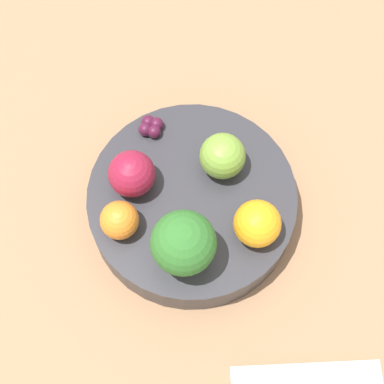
{
  "coord_description": "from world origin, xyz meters",
  "views": [
    {
      "loc": [
        -0.22,
        0.12,
        0.66
      ],
      "look_at": [
        0.0,
        0.0,
        0.07
      ],
      "focal_mm": 60.0,
      "sensor_mm": 36.0,
      "label": 1
    }
  ],
  "objects_px": {
    "bowl": "(192,204)",
    "orange_back": "(119,220)",
    "orange_front": "(257,224)",
    "apple_red": "(222,156)",
    "broccoli": "(183,243)",
    "grape_cluster": "(151,126)",
    "apple_green": "(132,174)"
  },
  "relations": [
    {
      "from": "bowl",
      "to": "apple_red",
      "type": "distance_m",
      "value": 0.06
    },
    {
      "from": "broccoli",
      "to": "apple_red",
      "type": "distance_m",
      "value": 0.11
    },
    {
      "from": "apple_red",
      "to": "grape_cluster",
      "type": "bearing_deg",
      "value": 30.32
    },
    {
      "from": "broccoli",
      "to": "grape_cluster",
      "type": "relative_size",
      "value": 2.68
    },
    {
      "from": "bowl",
      "to": "grape_cluster",
      "type": "bearing_deg",
      "value": -0.12
    },
    {
      "from": "broccoli",
      "to": "apple_green",
      "type": "relative_size",
      "value": 1.56
    },
    {
      "from": "apple_green",
      "to": "bowl",
      "type": "bearing_deg",
      "value": -132.4
    },
    {
      "from": "bowl",
      "to": "apple_red",
      "type": "height_order",
      "value": "apple_red"
    },
    {
      "from": "orange_back",
      "to": "apple_green",
      "type": "bearing_deg",
      "value": -42.16
    },
    {
      "from": "orange_front",
      "to": "apple_red",
      "type": "bearing_deg",
      "value": -5.53
    },
    {
      "from": "apple_red",
      "to": "orange_back",
      "type": "height_order",
      "value": "apple_red"
    },
    {
      "from": "apple_red",
      "to": "apple_green",
      "type": "bearing_deg",
      "value": 72.79
    },
    {
      "from": "bowl",
      "to": "grape_cluster",
      "type": "xyz_separation_m",
      "value": [
        0.09,
        -0.0,
        0.03
      ]
    },
    {
      "from": "broccoli",
      "to": "grape_cluster",
      "type": "height_order",
      "value": "broccoli"
    },
    {
      "from": "bowl",
      "to": "orange_front",
      "type": "bearing_deg",
      "value": -151.17
    },
    {
      "from": "bowl",
      "to": "orange_front",
      "type": "relative_size",
      "value": 4.6
    },
    {
      "from": "apple_red",
      "to": "grape_cluster",
      "type": "distance_m",
      "value": 0.09
    },
    {
      "from": "bowl",
      "to": "orange_front",
      "type": "xyz_separation_m",
      "value": [
        -0.06,
        -0.04,
        0.04
      ]
    },
    {
      "from": "orange_front",
      "to": "orange_back",
      "type": "height_order",
      "value": "orange_front"
    },
    {
      "from": "orange_back",
      "to": "grape_cluster",
      "type": "relative_size",
      "value": 1.39
    },
    {
      "from": "apple_red",
      "to": "apple_green",
      "type": "distance_m",
      "value": 0.09
    },
    {
      "from": "orange_front",
      "to": "grape_cluster",
      "type": "relative_size",
      "value": 1.69
    },
    {
      "from": "apple_red",
      "to": "broccoli",
      "type": "bearing_deg",
      "value": 129.06
    },
    {
      "from": "broccoli",
      "to": "apple_red",
      "type": "xyz_separation_m",
      "value": [
        0.07,
        -0.08,
        -0.02
      ]
    },
    {
      "from": "broccoli",
      "to": "apple_green",
      "type": "bearing_deg",
      "value": 3.98
    },
    {
      "from": "broccoli",
      "to": "orange_front",
      "type": "bearing_deg",
      "value": -99.22
    },
    {
      "from": "bowl",
      "to": "grape_cluster",
      "type": "relative_size",
      "value": 7.76
    },
    {
      "from": "bowl",
      "to": "orange_back",
      "type": "distance_m",
      "value": 0.09
    },
    {
      "from": "bowl",
      "to": "orange_back",
      "type": "bearing_deg",
      "value": 85.93
    },
    {
      "from": "orange_back",
      "to": "grape_cluster",
      "type": "distance_m",
      "value": 0.11
    },
    {
      "from": "orange_front",
      "to": "grape_cluster",
      "type": "xyz_separation_m",
      "value": [
        0.15,
        0.04,
        -0.02
      ]
    },
    {
      "from": "apple_red",
      "to": "orange_front",
      "type": "xyz_separation_m",
      "value": [
        -0.08,
        0.01,
        -0.0
      ]
    }
  ]
}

